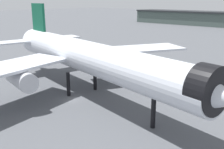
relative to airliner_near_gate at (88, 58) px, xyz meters
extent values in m
plane|color=#4C4F54|center=(-0.79, -4.01, -8.76)|extent=(900.00, 900.00, 0.00)
cylinder|color=silver|center=(0.38, -0.08, 0.15)|extent=(60.97, 18.57, 6.85)
cone|color=silver|center=(30.20, -6.00, 0.15)|extent=(8.70, 8.05, 6.71)
cone|color=silver|center=(-29.44, 5.85, 0.15)|extent=(10.00, 8.12, 6.51)
cylinder|color=black|center=(28.85, -5.73, 0.67)|extent=(4.37, 7.39, 6.92)
cube|color=silver|center=(-0.91, 17.62, -0.70)|extent=(21.85, 28.63, 0.55)
cylinder|color=#B7BAC1|center=(-0.12, 14.12, -2.97)|extent=(9.08, 5.35, 3.77)
cube|color=silver|center=(-7.57, -15.94, -0.70)|extent=(12.88, 28.32, 0.55)
cylinder|color=#B7BAC1|center=(-5.50, -13.00, -2.97)|extent=(9.08, 5.35, 3.77)
cube|color=#0F5138|center=(-24.67, 4.90, 5.63)|extent=(7.29, 2.09, 10.96)
cube|color=silver|center=(-24.46, 12.18, 0.84)|extent=(7.50, 11.80, 0.41)
cube|color=silver|center=(-27.26, -1.91, 0.84)|extent=(7.50, 11.80, 0.41)
cylinder|color=black|center=(19.46, -3.87, -6.01)|extent=(0.82, 0.82, 5.48)
cylinder|color=black|center=(-1.90, 4.05, -6.01)|extent=(0.82, 0.82, 5.48)
cylinder|color=black|center=(-3.30, -3.01, -6.01)|extent=(0.82, 0.82, 5.48)
cube|color=black|center=(-31.47, 25.92, -8.44)|extent=(2.82, 2.43, 0.20)
cube|color=beige|center=(-31.47, 25.92, -7.64)|extent=(2.82, 2.43, 1.40)
sphere|color=black|center=(-30.96, 27.03, -8.54)|extent=(0.44, 0.44, 0.44)
sphere|color=black|center=(-30.27, 25.70, -8.54)|extent=(0.44, 0.44, 0.44)
sphere|color=black|center=(-32.67, 26.15, -8.54)|extent=(0.44, 0.44, 0.44)
sphere|color=black|center=(-31.98, 24.81, -8.54)|extent=(0.44, 0.44, 0.44)
camera|label=1|loc=(41.34, -39.67, 12.28)|focal=43.05mm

